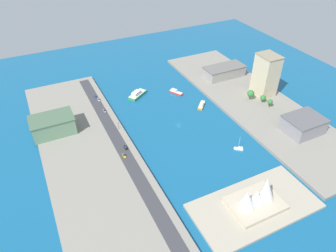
{
  "coord_description": "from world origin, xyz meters",
  "views": [
    {
      "loc": [
        107.09,
        197.02,
        165.05
      ],
      "look_at": [
        12.44,
        3.36,
        4.53
      ],
      "focal_mm": 33.3,
      "sensor_mm": 36.0,
      "label": 1
    }
  ],
  "objects_px": {
    "sailboat_small_white": "(239,148)",
    "traffic_light_waterfront": "(118,125)",
    "tugboat_red": "(176,92)",
    "carpark_squat_concrete": "(224,71)",
    "ferry_green_doubledeck": "(137,94)",
    "warehouse_low_gray": "(303,125)",
    "suv_black": "(126,147)",
    "office_block_beige": "(266,75)",
    "sedan_silver": "(104,111)",
    "terminal_long_green": "(53,125)",
    "van_white": "(99,100)",
    "water_taxi_orange": "(202,105)",
    "opera_landmark": "(256,198)",
    "taxi_yellow_cab": "(124,156)",
    "hatchback_blue": "(95,96)"
  },
  "relations": [
    {
      "from": "sailboat_small_white",
      "to": "traffic_light_waterfront",
      "type": "relative_size",
      "value": 1.95
    },
    {
      "from": "tugboat_red",
      "to": "sailboat_small_white",
      "type": "xyz_separation_m",
      "value": [
        -5.42,
        101.09,
        -0.46
      ]
    },
    {
      "from": "van_white",
      "to": "traffic_light_waterfront",
      "type": "height_order",
      "value": "traffic_light_waterfront"
    },
    {
      "from": "van_white",
      "to": "carpark_squat_concrete",
      "type": "bearing_deg",
      "value": 175.35
    },
    {
      "from": "water_taxi_orange",
      "to": "carpark_squat_concrete",
      "type": "bearing_deg",
      "value": -143.2
    },
    {
      "from": "ferry_green_doubledeck",
      "to": "terminal_long_green",
      "type": "height_order",
      "value": "terminal_long_green"
    },
    {
      "from": "carpark_squat_concrete",
      "to": "office_block_beige",
      "type": "relative_size",
      "value": 1.1
    },
    {
      "from": "office_block_beige",
      "to": "suv_black",
      "type": "height_order",
      "value": "office_block_beige"
    },
    {
      "from": "office_block_beige",
      "to": "van_white",
      "type": "distance_m",
      "value": 165.6
    },
    {
      "from": "suv_black",
      "to": "terminal_long_green",
      "type": "bearing_deg",
      "value": -44.7
    },
    {
      "from": "tugboat_red",
      "to": "sedan_silver",
      "type": "relative_size",
      "value": 3.02
    },
    {
      "from": "carpark_squat_concrete",
      "to": "suv_black",
      "type": "bearing_deg",
      "value": 26.06
    },
    {
      "from": "warehouse_low_gray",
      "to": "traffic_light_waterfront",
      "type": "bearing_deg",
      "value": -27.32
    },
    {
      "from": "water_taxi_orange",
      "to": "sailboat_small_white",
      "type": "relative_size",
      "value": 1.1
    },
    {
      "from": "sailboat_small_white",
      "to": "office_block_beige",
      "type": "xyz_separation_m",
      "value": [
        -71.69,
        -58.64,
        22.28
      ]
    },
    {
      "from": "sailboat_small_white",
      "to": "taxi_yellow_cab",
      "type": "xyz_separation_m",
      "value": [
        86.81,
        -29.8,
        2.47
      ]
    },
    {
      "from": "carpark_squat_concrete",
      "to": "taxi_yellow_cab",
      "type": "relative_size",
      "value": 9.03
    },
    {
      "from": "tugboat_red",
      "to": "carpark_squat_concrete",
      "type": "distance_m",
      "value": 63.68
    },
    {
      "from": "terminal_long_green",
      "to": "office_block_beige",
      "type": "distance_m",
      "value": 203.47
    },
    {
      "from": "warehouse_low_gray",
      "to": "carpark_squat_concrete",
      "type": "bearing_deg",
      "value": -88.65
    },
    {
      "from": "sailboat_small_white",
      "to": "traffic_light_waterfront",
      "type": "xyz_separation_m",
      "value": [
        78.92,
        -65.57,
        5.94
      ]
    },
    {
      "from": "traffic_light_waterfront",
      "to": "opera_landmark",
      "type": "distance_m",
      "value": 128.81
    },
    {
      "from": "hatchback_blue",
      "to": "ferry_green_doubledeck",
      "type": "bearing_deg",
      "value": 162.98
    },
    {
      "from": "office_block_beige",
      "to": "taxi_yellow_cab",
      "type": "bearing_deg",
      "value": 10.31
    },
    {
      "from": "tugboat_red",
      "to": "terminal_long_green",
      "type": "distance_m",
      "value": 125.52
    },
    {
      "from": "terminal_long_green",
      "to": "traffic_light_waterfront",
      "type": "bearing_deg",
      "value": 158.94
    },
    {
      "from": "sailboat_small_white",
      "to": "ferry_green_doubledeck",
      "type": "bearing_deg",
      "value": -69.16
    },
    {
      "from": "tugboat_red",
      "to": "sedan_silver",
      "type": "bearing_deg",
      "value": 3.43
    },
    {
      "from": "tugboat_red",
      "to": "van_white",
      "type": "distance_m",
      "value": 78.07
    },
    {
      "from": "traffic_light_waterfront",
      "to": "ferry_green_doubledeck",
      "type": "bearing_deg",
      "value": -126.96
    },
    {
      "from": "warehouse_low_gray",
      "to": "taxi_yellow_cab",
      "type": "relative_size",
      "value": 6.29
    },
    {
      "from": "sailboat_small_white",
      "to": "opera_landmark",
      "type": "relative_size",
      "value": 0.37
    },
    {
      "from": "tugboat_red",
      "to": "taxi_yellow_cab",
      "type": "xyz_separation_m",
      "value": [
        81.39,
        71.29,
        2.01
      ]
    },
    {
      "from": "van_white",
      "to": "suv_black",
      "type": "distance_m",
      "value": 79.8
    },
    {
      "from": "hatchback_blue",
      "to": "sedan_silver",
      "type": "height_order",
      "value": "sedan_silver"
    },
    {
      "from": "office_block_beige",
      "to": "opera_landmark",
      "type": "height_order",
      "value": "office_block_beige"
    },
    {
      "from": "traffic_light_waterfront",
      "to": "opera_landmark",
      "type": "bearing_deg",
      "value": 114.31
    },
    {
      "from": "van_white",
      "to": "suv_black",
      "type": "xyz_separation_m",
      "value": [
        0.82,
        79.8,
        0.07
      ]
    },
    {
      "from": "carpark_squat_concrete",
      "to": "hatchback_blue",
      "type": "relative_size",
      "value": 10.36
    },
    {
      "from": "carpark_squat_concrete",
      "to": "sedan_silver",
      "type": "distance_m",
      "value": 140.56
    },
    {
      "from": "water_taxi_orange",
      "to": "sedan_silver",
      "type": "bearing_deg",
      "value": -17.73
    },
    {
      "from": "sailboat_small_white",
      "to": "suv_black",
      "type": "xyz_separation_m",
      "value": [
        82.39,
        -38.36,
        2.52
      ]
    },
    {
      "from": "traffic_light_waterfront",
      "to": "hatchback_blue",
      "type": "bearing_deg",
      "value": -85.8
    },
    {
      "from": "warehouse_low_gray",
      "to": "suv_black",
      "type": "distance_m",
      "value": 149.63
    },
    {
      "from": "sedan_silver",
      "to": "opera_landmark",
      "type": "distance_m",
      "value": 158.8
    },
    {
      "from": "office_block_beige",
      "to": "sedan_silver",
      "type": "xyz_separation_m",
      "value": [
        154.16,
        -37.83,
        -19.75
      ]
    },
    {
      "from": "office_block_beige",
      "to": "hatchback_blue",
      "type": "bearing_deg",
      "value": -23.34
    },
    {
      "from": "terminal_long_green",
      "to": "office_block_beige",
      "type": "relative_size",
      "value": 0.86
    },
    {
      "from": "sailboat_small_white",
      "to": "opera_landmark",
      "type": "height_order",
      "value": "opera_landmark"
    },
    {
      "from": "warehouse_low_gray",
      "to": "opera_landmark",
      "type": "xyz_separation_m",
      "value": [
        86.19,
        45.45,
        -0.2
      ]
    }
  ]
}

